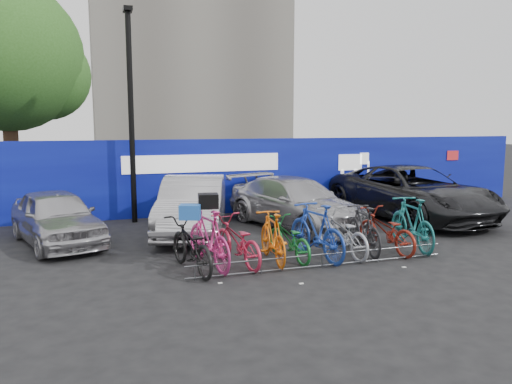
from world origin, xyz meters
name	(u,v)px	position (x,y,z in m)	size (l,w,h in m)	color
ground	(310,260)	(0.00, 0.00, 0.00)	(100.00, 100.00, 0.00)	black
hoarding	(233,176)	(0.01, 6.00, 1.20)	(22.00, 0.18, 2.40)	#090E7D
tree	(13,60)	(-6.77, 10.06, 5.07)	(5.40, 5.20, 7.80)	#382314
lamppost	(131,110)	(-3.20, 5.40, 3.27)	(0.25, 0.50, 6.11)	black
bike_rack	(322,260)	(0.00, -0.60, 0.16)	(5.60, 0.03, 0.30)	#595B60
car_0	(56,217)	(-5.20, 3.24, 0.66)	(1.56, 3.89, 1.32)	#A6A5AA
car_1	(193,205)	(-1.84, 3.41, 0.74)	(1.58, 4.52, 1.49)	#9E9DA2
car_2	(296,203)	(1.04, 3.26, 0.69)	(1.93, 4.76, 1.38)	#A3A2A6
car_3	(412,192)	(4.89, 3.30, 0.81)	(2.68, 5.80, 1.61)	black
bike_0	(191,245)	(-2.57, -0.01, 0.53)	(0.70, 2.00, 1.05)	black
bike_1	(209,238)	(-2.17, 0.14, 0.61)	(0.58, 2.04, 1.23)	#DE3284
bike_2	(237,241)	(-1.58, 0.14, 0.50)	(0.67, 1.91, 1.01)	#BA2341
bike_3	(273,237)	(-0.81, 0.09, 0.55)	(0.51, 1.82, 1.09)	orange
bike_4	(289,239)	(-0.42, 0.18, 0.46)	(0.60, 1.73, 0.91)	#166929
bike_5	(316,231)	(0.17, 0.05, 0.61)	(0.58, 2.04, 1.23)	#1C3CA5
bike_6	(342,233)	(0.83, 0.13, 0.50)	(0.67, 1.91, 1.00)	#9D9FA4
bike_7	(364,229)	(1.39, 0.15, 0.55)	(0.52, 1.82, 1.10)	#242326
bike_8	(386,231)	(1.91, 0.08, 0.49)	(0.65, 1.88, 0.99)	maroon
bike_9	(412,223)	(2.64, 0.13, 0.61)	(0.58, 2.04, 1.22)	#1C6E6E
cargo_crate	(190,212)	(-2.57, -0.01, 1.20)	(0.40, 0.30, 0.28)	blue
cargo_topcase	(208,201)	(-2.17, 0.14, 1.37)	(0.39, 0.35, 0.29)	black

